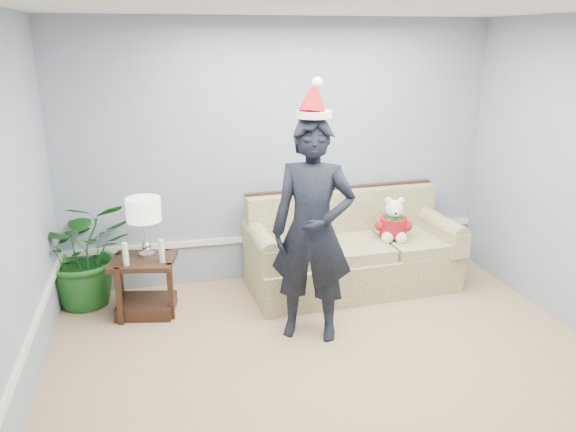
% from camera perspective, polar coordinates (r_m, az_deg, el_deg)
% --- Properties ---
extents(room_shell, '(4.54, 5.04, 2.74)m').
position_cam_1_polar(room_shell, '(3.52, 8.48, -1.53)').
color(room_shell, tan).
rests_on(room_shell, ground).
extents(wainscot_trim, '(4.49, 4.99, 0.06)m').
position_cam_1_polar(wainscot_trim, '(4.72, -11.17, -8.40)').
color(wainscot_trim, white).
rests_on(wainscot_trim, room_shell).
extents(sofa, '(2.14, 1.00, 0.98)m').
position_cam_1_polar(sofa, '(5.88, 6.36, -3.84)').
color(sofa, '#55622E').
rests_on(sofa, room_shell).
extents(side_table, '(0.65, 0.58, 0.55)m').
position_cam_1_polar(side_table, '(5.49, -14.26, -7.47)').
color(side_table, '#342013').
rests_on(side_table, room_shell).
extents(table_lamp, '(0.32, 0.32, 0.56)m').
position_cam_1_polar(table_lamp, '(5.28, -14.46, 0.40)').
color(table_lamp, silver).
rests_on(table_lamp, side_table).
extents(candle_pair, '(0.37, 0.05, 0.21)m').
position_cam_1_polar(candle_pair, '(5.21, -14.45, -3.70)').
color(candle_pair, silver).
rests_on(candle_pair, side_table).
extents(houseplant, '(0.99, 0.86, 1.08)m').
position_cam_1_polar(houseplant, '(5.73, -19.91, -3.38)').
color(houseplant, '#1A581F').
rests_on(houseplant, room_shell).
extents(man, '(0.82, 0.70, 1.91)m').
position_cam_1_polar(man, '(4.68, 2.52, -1.58)').
color(man, black).
rests_on(man, room_shell).
extents(santa_hat, '(0.38, 0.40, 0.33)m').
position_cam_1_polar(santa_hat, '(4.46, 2.65, 11.74)').
color(santa_hat, white).
rests_on(santa_hat, man).
extents(teddy_bear, '(0.34, 0.35, 0.45)m').
position_cam_1_polar(teddy_bear, '(5.83, 10.70, -0.81)').
color(teddy_bear, white).
rests_on(teddy_bear, sofa).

